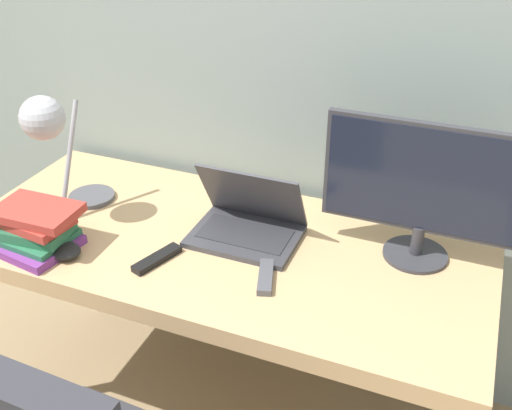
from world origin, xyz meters
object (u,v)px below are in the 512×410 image
object	(u,v)px
monitor	(426,187)
laptop	(247,222)
book_stack	(36,229)
game_controller	(61,250)
desk_lamp	(51,132)

from	to	relation	value
monitor	laptop	bearing A→B (deg)	-170.29
monitor	book_stack	world-z (taller)	monitor
laptop	game_controller	distance (m)	0.57
game_controller	monitor	bearing A→B (deg)	21.91
desk_lamp	game_controller	xyz separation A→B (m)	(0.12, -0.18, -0.29)
monitor	game_controller	world-z (taller)	monitor
monitor	game_controller	distance (m)	1.09
book_stack	game_controller	distance (m)	0.10
laptop	game_controller	size ratio (longest dim) A/B	2.54
monitor	book_stack	bearing A→B (deg)	-160.40
monitor	game_controller	bearing A→B (deg)	-158.09
laptop	book_stack	xyz separation A→B (m)	(-0.57, -0.30, 0.02)
desk_lamp	book_stack	xyz separation A→B (m)	(0.03, -0.17, -0.25)
book_stack	game_controller	xyz separation A→B (m)	(0.09, -0.01, -0.04)
book_stack	game_controller	bearing A→B (deg)	-8.15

